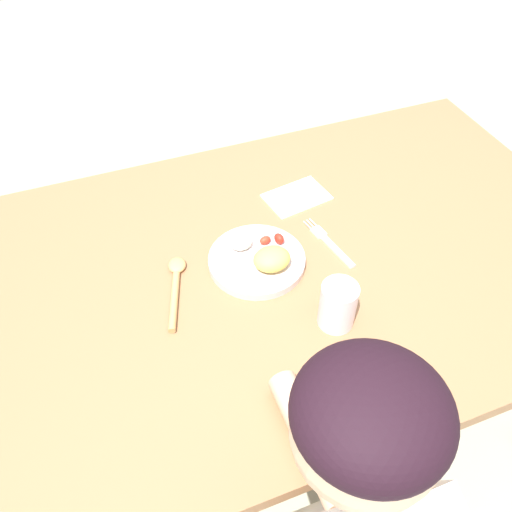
# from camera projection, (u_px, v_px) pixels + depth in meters

# --- Properties ---
(ground_plane) EXTENTS (8.00, 8.00, 0.00)m
(ground_plane) POSITION_uv_depth(u_px,v_px,m) (282.00, 413.00, 1.75)
(ground_plane) COLOR #A8A88C
(dining_table) EXTENTS (1.49, 0.95, 0.74)m
(dining_table) POSITION_uv_depth(u_px,v_px,m) (292.00, 281.00, 1.28)
(dining_table) COLOR #966743
(dining_table) RESTS_ON ground_plane
(plate) EXTENTS (0.22, 0.22, 0.07)m
(plate) POSITION_uv_depth(u_px,v_px,m) (259.00, 259.00, 1.19)
(plate) COLOR silver
(plate) RESTS_ON dining_table
(fork) EXTENTS (0.05, 0.18, 0.01)m
(fork) POSITION_uv_depth(u_px,v_px,m) (329.00, 243.00, 1.25)
(fork) COLOR silver
(fork) RESTS_ON dining_table
(spoon) EXTENTS (0.09, 0.20, 0.02)m
(spoon) POSITION_uv_depth(u_px,v_px,m) (176.00, 284.00, 1.16)
(spoon) COLOR tan
(spoon) RESTS_ON dining_table
(drinking_cup) EXTENTS (0.07, 0.07, 0.10)m
(drinking_cup) POSITION_uv_depth(u_px,v_px,m) (338.00, 305.00, 1.06)
(drinking_cup) COLOR silver
(drinking_cup) RESTS_ON dining_table
(napkin) EXTENTS (0.17, 0.13, 0.00)m
(napkin) POSITION_uv_depth(u_px,v_px,m) (297.00, 197.00, 1.37)
(napkin) COLOR white
(napkin) RESTS_ON dining_table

